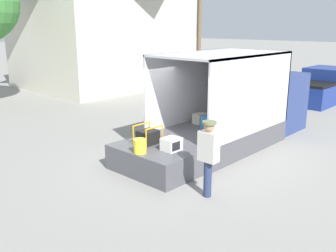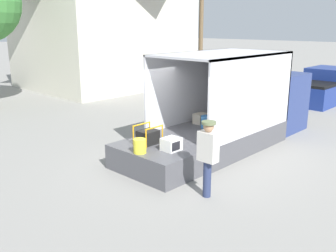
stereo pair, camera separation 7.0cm
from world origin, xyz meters
The scene contains 10 objects.
ground_plane centered at (0.00, 0.00, 0.00)m, with size 160.00×160.00×0.00m, color gray.
box_truck centered at (3.63, 0.00, 0.89)m, with size 6.10×2.34×2.91m.
tailgate_deck centered at (-0.74, 0.00, 0.33)m, with size 1.48×2.22×0.66m, color #4C4C51.
microwave centered at (-0.60, -0.47, 0.82)m, with size 0.44×0.40×0.32m.
portable_generator centered at (-0.62, 0.34, 0.85)m, with size 0.63×0.52×0.51m.
orange_bucket centered at (-1.28, -0.05, 0.84)m, with size 0.32×0.32×0.36m.
worker_person centered at (-0.97, -1.90, 1.07)m, with size 0.31×0.44×1.73m.
pickup_truck_blue centered at (11.72, 0.57, 0.67)m, with size 4.91×1.99×1.63m.
house_backdrop centered at (7.35, 12.66, 4.02)m, with size 9.29×8.04×7.89m.
utility_pole centered at (12.23, 8.96, 3.93)m, with size 1.80×0.28×7.55m.
Camera 2 is at (-7.11, -6.57, 3.71)m, focal length 40.00 mm.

